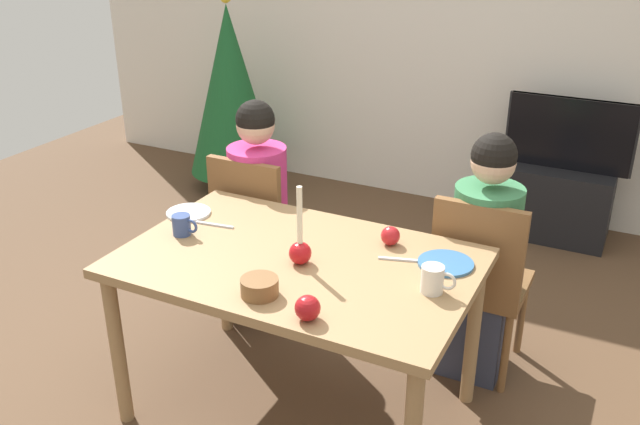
{
  "coord_description": "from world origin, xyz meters",
  "views": [
    {
      "loc": [
        1.16,
        -2.13,
        2.04
      ],
      "look_at": [
        0.0,
        0.2,
        0.87
      ],
      "focal_mm": 38.72,
      "sensor_mm": 36.0,
      "label": 1
    }
  ],
  "objects_px": {
    "plate_right": "(446,263)",
    "apple_near_candle": "(308,308)",
    "candle_centerpiece": "(300,248)",
    "person_right_child": "(482,262)",
    "chair_right": "(479,276)",
    "plate_left": "(189,213)",
    "tv_stand": "(559,202)",
    "chair_left": "(256,226)",
    "apple_by_left_plate": "(390,236)",
    "christmas_tree": "(230,91)",
    "dining_table": "(298,277)",
    "mug_left": "(182,225)",
    "mug_right": "(433,279)",
    "person_left_child": "(259,214)",
    "tv": "(570,134)",
    "bowl_walnuts": "(260,287)"
  },
  "relations": [
    {
      "from": "christmas_tree",
      "to": "mug_left",
      "type": "xyz_separation_m",
      "value": [
        1.14,
        -2.1,
        0.03
      ]
    },
    {
      "from": "mug_left",
      "to": "bowl_walnuts",
      "type": "xyz_separation_m",
      "value": [
        0.55,
        -0.28,
        -0.01
      ]
    },
    {
      "from": "mug_right",
      "to": "tv",
      "type": "bearing_deg",
      "value": 86.3
    },
    {
      "from": "person_left_child",
      "to": "chair_left",
      "type": "bearing_deg",
      "value": -90.0
    },
    {
      "from": "dining_table",
      "to": "chair_right",
      "type": "relative_size",
      "value": 1.56
    },
    {
      "from": "person_left_child",
      "to": "tv_stand",
      "type": "height_order",
      "value": "person_left_child"
    },
    {
      "from": "candle_centerpiece",
      "to": "plate_left",
      "type": "distance_m",
      "value": 0.7
    },
    {
      "from": "person_left_child",
      "to": "apple_by_left_plate",
      "type": "xyz_separation_m",
      "value": [
        0.86,
        -0.36,
        0.22
      ]
    },
    {
      "from": "chair_left",
      "to": "mug_left",
      "type": "relative_size",
      "value": 7.44
    },
    {
      "from": "chair_left",
      "to": "plate_right",
      "type": "distance_m",
      "value": 1.21
    },
    {
      "from": "chair_right",
      "to": "person_left_child",
      "type": "xyz_separation_m",
      "value": [
        -1.17,
        0.03,
        0.06
      ]
    },
    {
      "from": "candle_centerpiece",
      "to": "person_right_child",
      "type": "bearing_deg",
      "value": 49.75
    },
    {
      "from": "person_right_child",
      "to": "plate_right",
      "type": "distance_m",
      "value": 0.47
    },
    {
      "from": "person_right_child",
      "to": "apple_near_candle",
      "type": "height_order",
      "value": "person_right_child"
    },
    {
      "from": "tv",
      "to": "candle_centerpiece",
      "type": "xyz_separation_m",
      "value": [
        -0.68,
        -2.33,
        0.11
      ]
    },
    {
      "from": "chair_left",
      "to": "person_right_child",
      "type": "relative_size",
      "value": 0.77
    },
    {
      "from": "mug_right",
      "to": "bowl_walnuts",
      "type": "xyz_separation_m",
      "value": [
        -0.55,
        -0.3,
        -0.02
      ]
    },
    {
      "from": "person_right_child",
      "to": "apple_by_left_plate",
      "type": "height_order",
      "value": "person_right_child"
    },
    {
      "from": "chair_right",
      "to": "plate_left",
      "type": "relative_size",
      "value": 4.5
    },
    {
      "from": "person_right_child",
      "to": "apple_near_candle",
      "type": "distance_m",
      "value": 1.09
    },
    {
      "from": "christmas_tree",
      "to": "bowl_walnuts",
      "type": "height_order",
      "value": "christmas_tree"
    },
    {
      "from": "dining_table",
      "to": "apple_by_left_plate",
      "type": "bearing_deg",
      "value": 44.6
    },
    {
      "from": "tv",
      "to": "plate_right",
      "type": "xyz_separation_m",
      "value": [
        -0.17,
        -2.09,
        0.05
      ]
    },
    {
      "from": "person_left_child",
      "to": "candle_centerpiece",
      "type": "bearing_deg",
      "value": -48.03
    },
    {
      "from": "candle_centerpiece",
      "to": "plate_left",
      "type": "height_order",
      "value": "candle_centerpiece"
    },
    {
      "from": "person_left_child",
      "to": "person_right_child",
      "type": "xyz_separation_m",
      "value": [
        1.17,
        0.0,
        0.0
      ]
    },
    {
      "from": "plate_left",
      "to": "apple_near_candle",
      "type": "bearing_deg",
      "value": -30.75
    },
    {
      "from": "plate_right",
      "to": "mug_left",
      "type": "xyz_separation_m",
      "value": [
        -1.08,
        -0.24,
        0.04
      ]
    },
    {
      "from": "chair_right",
      "to": "tv_stand",
      "type": "distance_m",
      "value": 1.72
    },
    {
      "from": "tv_stand",
      "to": "christmas_tree",
      "type": "height_order",
      "value": "christmas_tree"
    },
    {
      "from": "christmas_tree",
      "to": "bowl_walnuts",
      "type": "relative_size",
      "value": 10.65
    },
    {
      "from": "dining_table",
      "to": "tv",
      "type": "relative_size",
      "value": 1.77
    },
    {
      "from": "plate_right",
      "to": "apple_near_candle",
      "type": "distance_m",
      "value": 0.66
    },
    {
      "from": "mug_left",
      "to": "mug_right",
      "type": "relative_size",
      "value": 0.93
    },
    {
      "from": "dining_table",
      "to": "mug_left",
      "type": "relative_size",
      "value": 11.57
    },
    {
      "from": "chair_right",
      "to": "apple_near_candle",
      "type": "bearing_deg",
      "value": -110.07
    },
    {
      "from": "mug_left",
      "to": "mug_right",
      "type": "distance_m",
      "value": 1.1
    },
    {
      "from": "chair_right",
      "to": "plate_right",
      "type": "bearing_deg",
      "value": -97.74
    },
    {
      "from": "apple_by_left_plate",
      "to": "mug_right",
      "type": "bearing_deg",
      "value": -45.99
    },
    {
      "from": "tv_stand",
      "to": "bowl_walnuts",
      "type": "relative_size",
      "value": 4.63
    },
    {
      "from": "apple_near_candle",
      "to": "bowl_walnuts",
      "type": "bearing_deg",
      "value": 164.3
    },
    {
      "from": "dining_table",
      "to": "bowl_walnuts",
      "type": "height_order",
      "value": "bowl_walnuts"
    },
    {
      "from": "person_right_child",
      "to": "person_left_child",
      "type": "bearing_deg",
      "value": 180.0
    },
    {
      "from": "dining_table",
      "to": "chair_left",
      "type": "relative_size",
      "value": 1.56
    },
    {
      "from": "person_right_child",
      "to": "tv",
      "type": "distance_m",
      "value": 1.67
    },
    {
      "from": "mug_left",
      "to": "plate_right",
      "type": "bearing_deg",
      "value": 12.62
    },
    {
      "from": "christmas_tree",
      "to": "candle_centerpiece",
      "type": "relative_size",
      "value": 4.53
    },
    {
      "from": "person_left_child",
      "to": "tv_stand",
      "type": "relative_size",
      "value": 1.83
    },
    {
      "from": "tv",
      "to": "christmas_tree",
      "type": "bearing_deg",
      "value": -174.64
    },
    {
      "from": "tv_stand",
      "to": "apple_near_candle",
      "type": "xyz_separation_m",
      "value": [
        -0.47,
        -2.67,
        0.55
      ]
    }
  ]
}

